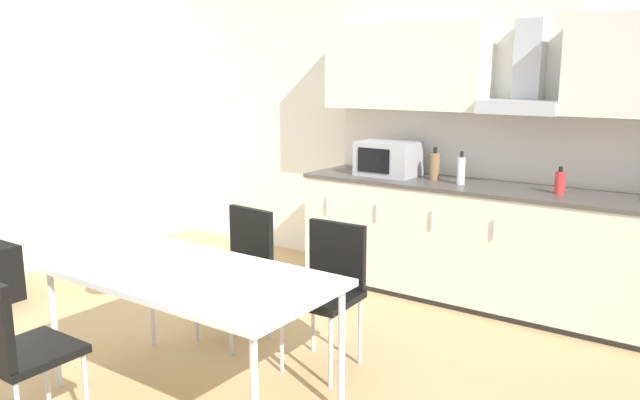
{
  "coord_description": "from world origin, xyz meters",
  "views": [
    {
      "loc": [
        2.43,
        -2.3,
        1.76
      ],
      "look_at": [
        0.33,
        0.71,
        1.0
      ],
      "focal_mm": 35.0,
      "sensor_mm": 36.0,
      "label": 1
    }
  ],
  "objects": [
    {
      "name": "ground_plane",
      "position": [
        0.0,
        0.0,
        -0.01
      ],
      "size": [
        8.2,
        7.55,
        0.02
      ],
      "primitive_type": "cube",
      "color": "tan"
    },
    {
      "name": "wall_back",
      "position": [
        0.0,
        2.57,
        1.26
      ],
      "size": [
        6.56,
        0.1,
        2.52
      ],
      "primitive_type": "cube",
      "color": "silver",
      "rests_on": "ground_plane"
    },
    {
      "name": "kitchen_counter",
      "position": [
        1.01,
        2.2,
        0.46
      ],
      "size": [
        3.32,
        0.67,
        0.92
      ],
      "color": "#333333",
      "rests_on": "ground_plane"
    },
    {
      "name": "backsplash_tile",
      "position": [
        1.01,
        2.5,
        1.18
      ],
      "size": [
        3.3,
        0.02,
        0.51
      ],
      "primitive_type": "cube",
      "color": "silver",
      "rests_on": "kitchen_counter"
    },
    {
      "name": "upper_wall_cabinets",
      "position": [
        1.01,
        2.35,
        1.79
      ],
      "size": [
        3.3,
        0.4,
        0.68
      ],
      "color": "silver"
    },
    {
      "name": "microwave",
      "position": [
        -0.02,
        2.19,
        1.06
      ],
      "size": [
        0.48,
        0.35,
        0.28
      ],
      "color": "#ADADB2",
      "rests_on": "kitchen_counter"
    },
    {
      "name": "bottle_red",
      "position": [
        1.36,
        2.18,
        1.0
      ],
      "size": [
        0.07,
        0.07,
        0.19
      ],
      "color": "red",
      "rests_on": "kitchen_counter"
    },
    {
      "name": "bottle_white",
      "position": [
        0.64,
        2.14,
        1.03
      ],
      "size": [
        0.06,
        0.06,
        0.25
      ],
      "color": "white",
      "rests_on": "kitchen_counter"
    },
    {
      "name": "bottle_brown",
      "position": [
        0.39,
        2.22,
        1.03
      ],
      "size": [
        0.08,
        0.08,
        0.26
      ],
      "color": "brown",
      "rests_on": "kitchen_counter"
    },
    {
      "name": "dining_table",
      "position": [
        0.09,
        -0.13,
        0.69
      ],
      "size": [
        1.59,
        0.8,
        0.73
      ],
      "color": "white",
      "rests_on": "ground_plane"
    },
    {
      "name": "chair_far_right",
      "position": [
        0.44,
        0.65,
        0.53
      ],
      "size": [
        0.42,
        0.42,
        0.87
      ],
      "color": "black",
      "rests_on": "ground_plane"
    },
    {
      "name": "chair_far_left",
      "position": [
        -0.26,
        0.65,
        0.53
      ],
      "size": [
        0.44,
        0.44,
        0.87
      ],
      "color": "black",
      "rests_on": "ground_plane"
    },
    {
      "name": "chair_near_left",
      "position": [
        -0.27,
        -0.92,
        0.53
      ],
      "size": [
        0.4,
        0.4,
        0.87
      ],
      "color": "black",
      "rests_on": "ground_plane"
    },
    {
      "name": "pendant_lamp",
      "position": [
        0.09,
        -0.13,
        1.81
      ],
      "size": [
        0.32,
        0.32,
        0.22
      ],
      "primitive_type": "cone",
      "color": "silver"
    }
  ]
}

